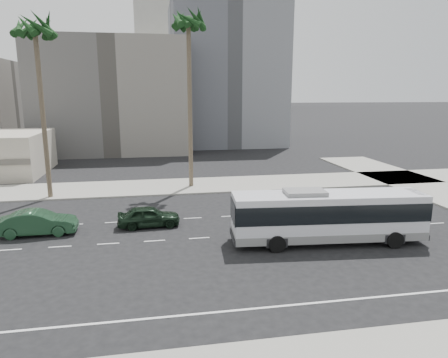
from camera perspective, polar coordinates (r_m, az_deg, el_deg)
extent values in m
plane|color=black|center=(28.08, 2.60, -8.05)|extent=(700.00, 700.00, 0.00)
cube|color=gray|center=(42.70, -1.91, -0.84)|extent=(120.00, 7.00, 0.15)
cube|color=#5F5C59|center=(70.97, -15.29, 11.23)|extent=(24.00, 18.00, 18.00)
cube|color=slate|center=(78.98, 0.09, 14.61)|extent=(20.00, 20.00, 26.00)
cube|color=beige|center=(275.99, -9.49, 14.62)|extent=(42.00, 42.00, 44.00)
cube|color=beige|center=(280.26, -9.79, 22.40)|extent=(26.00, 26.00, 32.00)
cube|color=#535559|center=(261.91, 1.31, 17.77)|extent=(26.00, 26.00, 70.00)
cube|color=#535559|center=(296.27, 5.06, 16.11)|extent=(22.00, 22.00, 60.00)
cube|color=silver|center=(27.10, 14.58, -4.89)|extent=(12.63, 3.76, 2.79)
cube|color=black|center=(27.00, 14.62, -4.12)|extent=(12.69, 3.82, 1.18)
cube|color=slate|center=(27.48, 14.44, -7.35)|extent=(12.65, 3.80, 0.54)
cube|color=slate|center=(26.09, 11.53, -1.98)|extent=(2.71, 1.92, 0.32)
cube|color=#262628|center=(29.70, 25.14, -1.71)|extent=(0.80, 1.98, 0.32)
cylinder|color=black|center=(28.27, 23.00, -7.75)|extent=(1.07, 0.32, 1.07)
cylinder|color=black|center=(30.47, 20.22, -6.10)|extent=(1.07, 0.32, 1.07)
cylinder|color=black|center=(25.07, 8.00, -9.39)|extent=(1.07, 0.32, 1.07)
cylinder|color=black|center=(27.52, 6.24, -7.35)|extent=(1.07, 0.32, 1.07)
imported|color=black|center=(30.17, -10.65, -5.25)|extent=(2.00, 4.60, 1.54)
imported|color=#1D4027|center=(30.85, -25.00, -5.66)|extent=(1.94, 5.25, 1.71)
cylinder|color=brown|center=(41.06, -4.87, 9.91)|extent=(0.44, 0.44, 16.18)
cylinder|color=brown|center=(39.91, -24.33, 7.84)|extent=(0.47, 0.47, 14.82)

